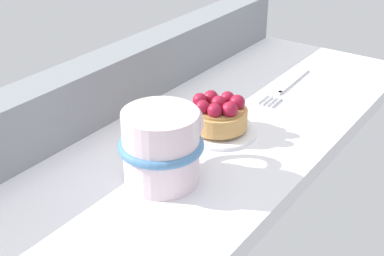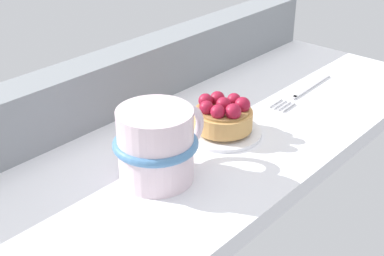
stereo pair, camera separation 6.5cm
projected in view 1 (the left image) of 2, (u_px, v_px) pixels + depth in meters
The scene contains 6 objects.
ground_plane at pixel (190, 143), 71.54cm from camera, with size 84.33×33.06×2.43cm, color white.
window_rail_back at pixel (111, 83), 75.98cm from camera, with size 82.64×5.67×8.30cm, color gray.
dessert_plate at pixel (218, 129), 71.48cm from camera, with size 10.30×10.30×0.98cm.
raspberry_tart at pixel (218, 113), 70.34cm from camera, with size 7.71×7.71×4.36cm.
coffee_mug at pixel (162, 146), 59.73cm from camera, with size 12.83×9.62×8.61cm.
dessert_fork at pixel (287, 86), 84.42cm from camera, with size 16.44×2.59×0.60cm.
Camera 1 is at (-50.77, -35.98, 34.15)cm, focal length 50.51 mm.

